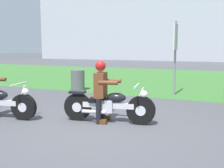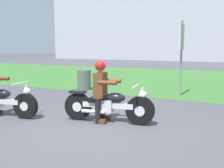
# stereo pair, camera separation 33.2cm
# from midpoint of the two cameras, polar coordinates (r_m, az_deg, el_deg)

# --- Properties ---
(ground) EXTENTS (120.00, 120.00, 0.00)m
(ground) POSITION_cam_midpoint_polar(r_m,az_deg,el_deg) (5.66, -5.76, -9.50)
(ground) COLOR #4C4C51
(grass_verge) EXTENTS (60.00, 12.00, 0.01)m
(grass_verge) POSITION_cam_midpoint_polar(r_m,az_deg,el_deg) (14.89, 13.30, 1.11)
(grass_verge) COLOR #3D7533
(grass_verge) RESTS_ON ground
(motorcycle_lead) EXTENTS (2.09, 0.72, 0.88)m
(motorcycle_lead) POSITION_cam_midpoint_polar(r_m,az_deg,el_deg) (6.00, -2.31, -4.61)
(motorcycle_lead) COLOR black
(motorcycle_lead) RESTS_ON ground
(rider_lead) EXTENTS (0.60, 0.52, 1.40)m
(rider_lead) POSITION_cam_midpoint_polar(r_m,az_deg,el_deg) (5.98, -3.87, -0.53)
(rider_lead) COLOR black
(rider_lead) RESTS_ON ground
(trash_can) EXTENTS (0.54, 0.54, 0.80)m
(trash_can) POSITION_cam_midpoint_polar(r_m,az_deg,el_deg) (10.68, -8.23, 0.83)
(trash_can) COLOR #595E5B
(trash_can) RESTS_ON ground
(sign_banner) EXTENTS (0.08, 0.60, 2.60)m
(sign_banner) POSITION_cam_midpoint_polar(r_m,az_deg,el_deg) (9.63, 12.44, 7.88)
(sign_banner) COLOR gray
(sign_banner) RESTS_ON ground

